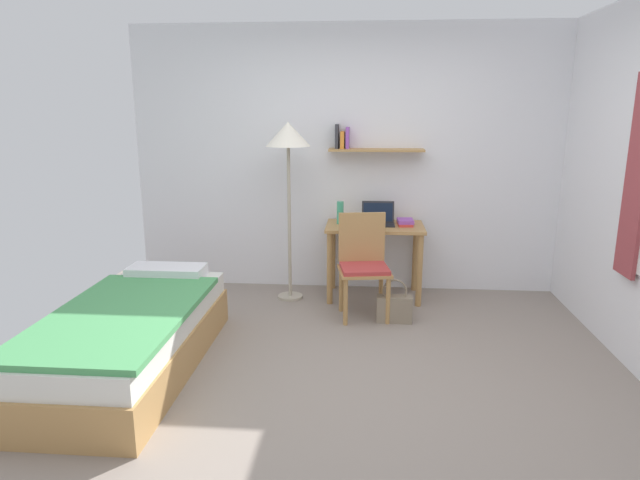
% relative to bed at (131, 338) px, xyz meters
% --- Properties ---
extents(ground_plane, '(5.28, 5.28, 0.00)m').
position_rel_bed_xyz_m(ground_plane, '(1.51, -0.01, -0.24)').
color(ground_plane, gray).
extents(wall_back, '(4.40, 0.27, 2.60)m').
position_rel_bed_xyz_m(wall_back, '(1.51, 2.02, 1.06)').
color(wall_back, white).
rests_on(wall_back, ground_plane).
extents(bed, '(0.90, 1.98, 0.54)m').
position_rel_bed_xyz_m(bed, '(0.00, 0.00, 0.00)').
color(bed, '#B2844C').
rests_on(bed, ground_plane).
extents(desk, '(0.93, 0.56, 0.72)m').
position_rel_bed_xyz_m(desk, '(1.72, 1.69, 0.34)').
color(desk, '#B2844C').
rests_on(desk, ground_plane).
extents(desk_chair, '(0.49, 0.46, 0.91)m').
position_rel_bed_xyz_m(desk_chair, '(1.62, 1.20, 0.25)').
color(desk_chair, '#B2844C').
rests_on(desk_chair, ground_plane).
extents(standing_lamp, '(0.41, 0.41, 1.69)m').
position_rel_bed_xyz_m(standing_lamp, '(0.91, 1.59, 1.25)').
color(standing_lamp, '#B2A893').
rests_on(standing_lamp, ground_plane).
extents(laptop, '(0.32, 0.22, 0.21)m').
position_rel_bed_xyz_m(laptop, '(1.75, 1.74, 0.53)').
color(laptop, black).
rests_on(laptop, desk).
extents(water_bottle, '(0.07, 0.07, 0.22)m').
position_rel_bed_xyz_m(water_bottle, '(1.39, 1.73, 0.59)').
color(water_bottle, '#42A87F').
rests_on(water_bottle, desk).
extents(book_stack, '(0.16, 0.22, 0.06)m').
position_rel_bed_xyz_m(book_stack, '(2.01, 1.71, 0.51)').
color(book_stack, '#D13D38').
rests_on(book_stack, desk).
extents(handbag, '(0.30, 0.13, 0.39)m').
position_rel_bed_xyz_m(handbag, '(1.89, 1.05, -0.11)').
color(handbag, gray).
rests_on(handbag, ground_plane).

